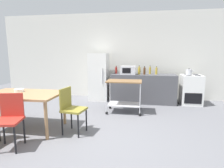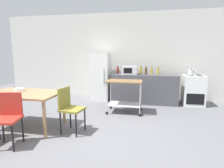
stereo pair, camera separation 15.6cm
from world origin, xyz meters
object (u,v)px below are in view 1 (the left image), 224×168
Objects in this scene: kitchen_cart at (124,91)px; bottle_sesame_oil at (144,71)px; bottle_olive_oil at (139,71)px; bottle_wine at (150,71)px; fruit_bowl at (19,90)px; kettle at (189,72)px; chair_red at (9,117)px; bottle_soy_sauce at (116,70)px; chair_olive at (71,107)px; refrigerator at (99,77)px; dining_table at (24,97)px; stove_oven at (191,90)px; microwave at (128,70)px; bottle_hot_sauce at (156,71)px.

bottle_sesame_oil is at bearing 63.34° from kitchen_cart.
bottle_wine is at bearing 17.13° from bottle_olive_oil.
fruit_bowl is 4.55m from kettle.
bottle_soy_sauce is at bearing 56.01° from chair_red.
chair_olive is 3.47× the size of bottle_sesame_oil.
refrigerator reaches higher than bottle_soy_sauce.
bottle_soy_sauce is 0.92× the size of bottle_olive_oil.
dining_table is 1.69× the size of chair_red.
fruit_bowl is (-2.61, -2.32, -0.23)m from bottle_sesame_oil.
stove_oven is at bearing 30.14° from kitchen_cart.
microwave is 1.92× the size of kettle.
refrigerator is at bearing 65.65° from fruit_bowl.
bottle_soy_sauce reaches higher than kitchen_cart.
refrigerator is at bearing 179.20° from bottle_wine.
stove_oven is 3.40× the size of bottle_olive_oil.
bottle_sesame_oil is at bearing 42.62° from chair_red.
kettle is (1.13, -0.16, -0.01)m from bottle_wine.
refrigerator is at bearing 170.08° from microwave.
bottle_soy_sauce is 1.27m from bottle_hot_sauce.
kitchen_cart is 3.65× the size of bottle_soy_sauce.
bottle_olive_oil reaches higher than dining_table.
bottle_wine reaches higher than kitchen_cart.
refrigerator is 8.02× the size of fruit_bowl.
kitchen_cart is at bearing -91.17° from microwave.
chair_olive is 3.71× the size of kettle.
bottle_soy_sauce is at bearing 55.30° from fruit_bowl.
bottle_sesame_oil reaches higher than bottle_hot_sauce.
bottle_soy_sauce is 0.43m from microwave.
microwave is 1.85× the size of bottle_hot_sauce.
bottle_soy_sauce is at bearing 172.23° from bottle_olive_oil.
dining_table is 3.02m from bottle_soy_sauce.
bottle_wine is (2.60, 2.59, 0.34)m from dining_table.
stove_oven is 2.39m from bottle_soy_sauce.
chair_red is 1.00× the size of chair_olive.
bottle_hot_sauce reaches higher than chair_olive.
bottle_sesame_oil is (0.50, 0.01, -0.02)m from microwave.
dining_table is at bearing -132.45° from bottle_olive_oil.
bottle_olive_oil reaches higher than stove_oven.
stove_oven is 4.70m from fruit_bowl.
kettle reaches higher than chair_olive.
bottle_wine is 1.11× the size of kettle.
stove_oven is 4.76× the size of fruit_bowl.
stove_oven is at bearing -39.26° from chair_olive.
microwave is at bearing -179.36° from bottle_sesame_oil.
kitchen_cart is (0.89, 1.43, 0.05)m from chair_olive.
fruit_bowl is at bearing 146.10° from dining_table.
kitchen_cart is at bearing -149.86° from stove_oven.
bottle_olive_oil is 1.05× the size of bottle_sesame_oil.
dining_table is at bearing -110.01° from refrigerator.
kettle is at bearing -0.61° from bottle_sesame_oil.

